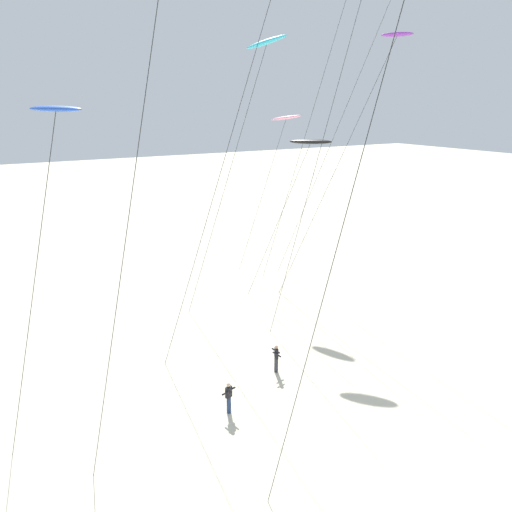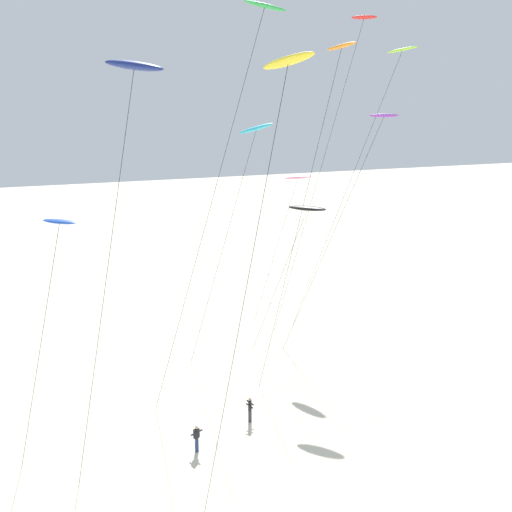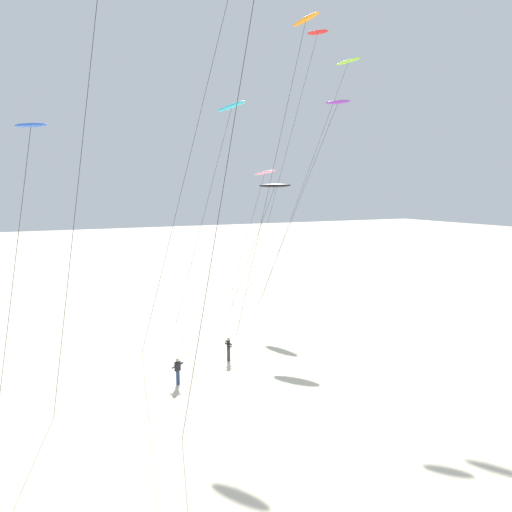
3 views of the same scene
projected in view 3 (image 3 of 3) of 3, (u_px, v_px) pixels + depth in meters
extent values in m
plane|color=beige|center=(334.00, 431.00, 21.29)|extent=(260.00, 260.00, 0.00)
cylinder|color=#262626|center=(75.00, 212.00, 19.65)|extent=(3.10, 4.53, 21.47)
cylinder|color=#262626|center=(184.00, 181.00, 27.76)|extent=(4.91, 7.17, 24.73)
ellipsoid|color=#8CD833|center=(348.00, 61.00, 40.06)|extent=(1.95, 2.06, 0.66)
cylinder|color=#262626|center=(301.00, 191.00, 44.09)|extent=(5.21, 7.61, 23.58)
ellipsoid|color=purple|center=(338.00, 102.00, 35.68)|extent=(1.82, 1.77, 0.39)
cylinder|color=#262626|center=(293.00, 217.00, 39.07)|extent=(4.51, 6.60, 18.93)
ellipsoid|color=black|center=(275.00, 185.00, 38.16)|extent=(2.68, 2.91, 0.38)
cylinder|color=#262626|center=(251.00, 253.00, 40.29)|extent=(2.80, 4.09, 12.10)
ellipsoid|color=red|center=(318.00, 32.00, 38.76)|extent=(1.67, 1.90, 0.39)
cylinder|color=#262626|center=(279.00, 179.00, 42.55)|extent=(4.29, 6.27, 25.76)
ellipsoid|color=#33BFE0|center=(232.00, 106.00, 33.44)|extent=(2.30, 2.13, 0.98)
cylinder|color=#262626|center=(202.00, 223.00, 36.33)|extent=(3.52, 5.14, 18.11)
cylinder|color=#262626|center=(219.00, 213.00, 17.78)|extent=(2.64, 3.85, 21.60)
ellipsoid|color=orange|center=(306.00, 19.00, 29.16)|extent=(1.35, 2.28, 0.58)
cylinder|color=#262626|center=(268.00, 193.00, 32.31)|extent=(3.29, 4.81, 23.09)
ellipsoid|color=pink|center=(265.00, 172.00, 44.56)|extent=(2.01, 2.83, 0.68)
cylinder|color=#262626|center=(247.00, 238.00, 46.67)|extent=(2.53, 3.69, 13.55)
ellipsoid|color=blue|center=(31.00, 125.00, 19.63)|extent=(1.71, 1.64, 0.24)
cylinder|color=#262626|center=(13.00, 279.00, 21.91)|extent=(2.75, 4.02, 14.59)
cylinder|color=navy|center=(178.00, 377.00, 26.42)|extent=(0.22, 0.22, 0.88)
cube|color=black|center=(178.00, 366.00, 26.32)|extent=(0.39, 0.34, 0.58)
sphere|color=beige|center=(177.00, 360.00, 26.26)|extent=(0.20, 0.20, 0.20)
cylinder|color=black|center=(175.00, 367.00, 26.13)|extent=(0.32, 0.48, 0.39)
cylinder|color=black|center=(180.00, 364.00, 26.48)|extent=(0.32, 0.48, 0.39)
cylinder|color=#33333D|center=(229.00, 355.00, 30.14)|extent=(0.22, 0.22, 0.88)
cube|color=black|center=(229.00, 345.00, 30.03)|extent=(0.33, 0.39, 0.58)
sphere|color=tan|center=(228.00, 339.00, 29.98)|extent=(0.20, 0.20, 0.20)
cylinder|color=black|center=(229.00, 343.00, 30.24)|extent=(0.49, 0.30, 0.39)
cylinder|color=black|center=(228.00, 345.00, 29.81)|extent=(0.49, 0.30, 0.39)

